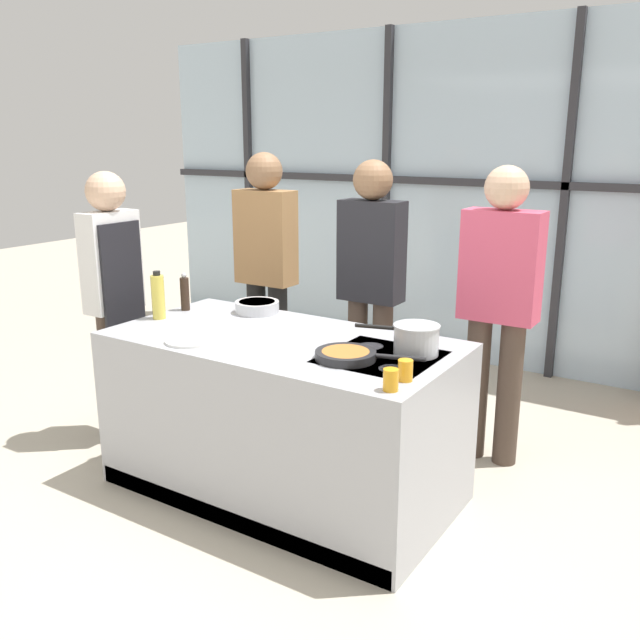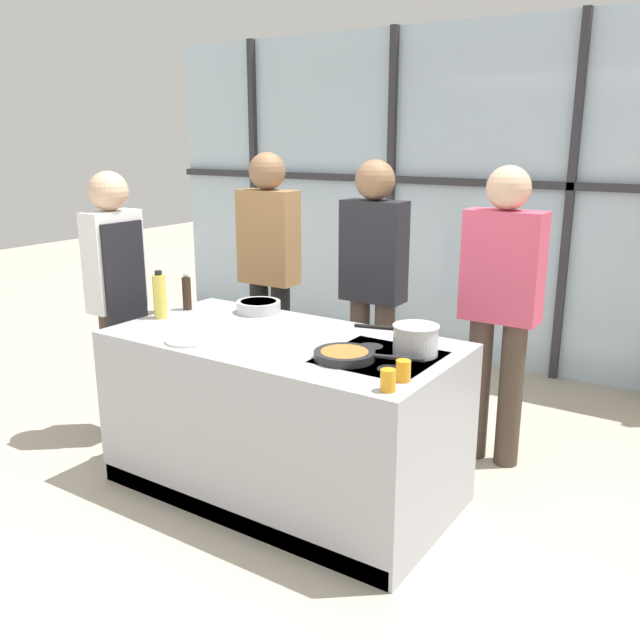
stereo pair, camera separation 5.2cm
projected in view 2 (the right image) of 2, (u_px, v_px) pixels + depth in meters
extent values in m
plane|color=#BCB29E|center=(284.00, 488.00, 3.79)|extent=(18.00, 18.00, 0.00)
cube|color=silver|center=(475.00, 199.00, 5.61)|extent=(6.40, 0.04, 2.80)
cube|color=#2D2D33|center=(474.00, 182.00, 5.54)|extent=(6.40, 0.06, 0.06)
cube|color=#2D2D33|center=(254.00, 188.00, 6.79)|extent=(0.06, 0.06, 2.80)
cube|color=#2D2D33|center=(390.00, 195.00, 5.98)|extent=(0.06, 0.06, 2.80)
cube|color=#2D2D33|center=(569.00, 205.00, 5.16)|extent=(0.06, 0.06, 2.80)
cube|color=#A8AAB2|center=(283.00, 415.00, 3.67)|extent=(1.86, 0.95, 0.88)
cube|color=black|center=(380.00, 358.00, 3.25)|extent=(0.52, 0.52, 0.01)
cube|color=black|center=(230.00, 518.00, 3.41)|extent=(1.82, 0.03, 0.10)
cylinder|color=#38383D|center=(344.00, 360.00, 3.21)|extent=(0.13, 0.13, 0.01)
cylinder|color=#38383D|center=(391.00, 370.00, 3.08)|extent=(0.13, 0.13, 0.01)
cylinder|color=#38383D|center=(370.00, 347.00, 3.41)|extent=(0.13, 0.13, 0.01)
cylinder|color=#38383D|center=(415.00, 355.00, 3.28)|extent=(0.13, 0.13, 0.01)
cylinder|color=#47382D|center=(133.00, 370.00, 4.44)|extent=(0.12, 0.12, 0.85)
cylinder|color=#47382D|center=(113.00, 377.00, 4.31)|extent=(0.12, 0.12, 0.85)
cube|color=white|center=(114.00, 261.00, 4.18)|extent=(0.16, 0.36, 0.61)
sphere|color=#D8AD8C|center=(108.00, 191.00, 4.07)|extent=(0.24, 0.24, 0.24)
cube|color=black|center=(127.00, 298.00, 4.19)|extent=(0.02, 0.31, 0.94)
cylinder|color=black|center=(281.00, 346.00, 4.86)|extent=(0.14, 0.14, 0.90)
cylinder|color=black|center=(260.00, 342.00, 4.96)|extent=(0.14, 0.14, 0.90)
cube|color=#A37547|center=(268.00, 237.00, 4.70)|extent=(0.42, 0.19, 0.65)
sphere|color=#8C6647|center=(267.00, 171.00, 4.59)|extent=(0.25, 0.25, 0.25)
cylinder|color=#47382D|center=(384.00, 368.00, 4.42)|extent=(0.13, 0.13, 0.89)
cylinder|color=#47382D|center=(359.00, 363.00, 4.52)|extent=(0.13, 0.13, 0.89)
cube|color=#232328|center=(374.00, 251.00, 4.27)|extent=(0.41, 0.18, 0.64)
sphere|color=#8C6647|center=(375.00, 180.00, 4.15)|extent=(0.25, 0.25, 0.25)
cylinder|color=#47382D|center=(510.00, 395.00, 3.97)|extent=(0.14, 0.14, 0.88)
cylinder|color=#47382D|center=(478.00, 388.00, 4.08)|extent=(0.14, 0.14, 0.88)
cube|color=#DB4C6B|center=(503.00, 267.00, 3.83)|extent=(0.44, 0.20, 0.63)
sphere|color=#D8AD8C|center=(509.00, 188.00, 3.71)|extent=(0.25, 0.25, 0.25)
cylinder|color=#232326|center=(344.00, 355.00, 3.21)|extent=(0.29, 0.29, 0.04)
cylinder|color=#B26B2D|center=(344.00, 352.00, 3.20)|extent=(0.23, 0.23, 0.01)
cylinder|color=#232326|center=(399.00, 358.00, 3.13)|extent=(0.23, 0.09, 0.02)
cylinder|color=silver|center=(416.00, 340.00, 3.26)|extent=(0.22, 0.22, 0.15)
cylinder|color=silver|center=(416.00, 326.00, 3.24)|extent=(0.23, 0.23, 0.01)
cylinder|color=black|center=(374.00, 327.00, 3.31)|extent=(0.19, 0.07, 0.02)
cylinder|color=white|center=(190.00, 340.00, 3.50)|extent=(0.25, 0.25, 0.01)
cylinder|color=silver|center=(259.00, 307.00, 4.07)|extent=(0.26, 0.26, 0.07)
cylinder|color=#4C4C51|center=(258.00, 302.00, 4.06)|extent=(0.22, 0.22, 0.01)
cylinder|color=#E0CC4C|center=(160.00, 297.00, 3.91)|extent=(0.07, 0.07, 0.26)
cylinder|color=black|center=(158.00, 273.00, 3.88)|extent=(0.04, 0.04, 0.02)
cylinder|color=#332319|center=(187.00, 294.00, 4.11)|extent=(0.05, 0.05, 0.20)
sphere|color=#B2B2B7|center=(186.00, 275.00, 4.08)|extent=(0.03, 0.03, 0.03)
cylinder|color=orange|center=(388.00, 380.00, 2.80)|extent=(0.07, 0.07, 0.09)
cylinder|color=orange|center=(403.00, 371.00, 2.92)|extent=(0.07, 0.07, 0.09)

